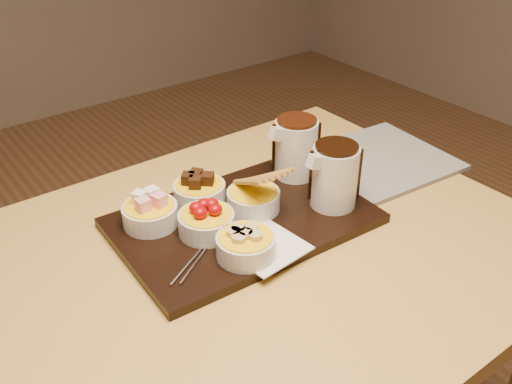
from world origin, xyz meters
TOP-DOWN VIEW (x-y plane):
  - dining_table at (0.00, 0.00)m, footprint 1.20×0.80m
  - serving_board at (0.12, 0.07)m, footprint 0.47×0.32m
  - napkin at (0.09, -0.03)m, footprint 0.13×0.13m
  - bowl_marshmallows at (-0.03, 0.15)m, footprint 0.10×0.10m
  - bowl_cake at (0.08, 0.16)m, footprint 0.10×0.10m
  - bowl_strawberries at (0.04, 0.07)m, footprint 0.10×0.10m
  - bowl_biscotti at (0.15, 0.08)m, footprint 0.10×0.10m
  - bowl_bananas at (0.05, -0.03)m, footprint 0.10×0.10m
  - pitcher_dark_chocolate at (0.28, 0.00)m, footprint 0.09×0.09m
  - pitcher_milk_chocolate at (0.30, 0.13)m, footprint 0.09×0.09m
  - fondue_skewers at (0.03, 0.04)m, footprint 0.15×0.24m
  - newspaper at (0.48, 0.09)m, footprint 0.35×0.29m

SIDE VIEW (x-z plane):
  - dining_table at x=0.00m, z-range 0.28..1.03m
  - newspaper at x=0.48m, z-range 0.75..0.76m
  - serving_board at x=0.12m, z-range 0.75..0.77m
  - napkin at x=0.09m, z-range 0.77..0.77m
  - fondue_skewers at x=0.03m, z-range 0.77..0.78m
  - bowl_marshmallows at x=-0.03m, z-range 0.77..0.81m
  - bowl_cake at x=0.08m, z-range 0.77..0.81m
  - bowl_strawberries at x=0.04m, z-range 0.77..0.81m
  - bowl_biscotti at x=0.15m, z-range 0.77..0.81m
  - bowl_bananas at x=0.05m, z-range 0.77..0.81m
  - pitcher_dark_chocolate at x=0.28m, z-range 0.77..0.89m
  - pitcher_milk_chocolate at x=0.30m, z-range 0.77..0.89m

